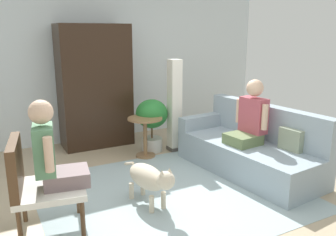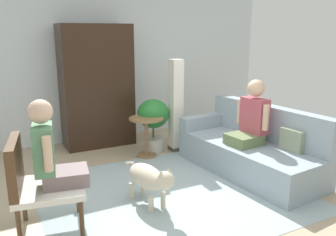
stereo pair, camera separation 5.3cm
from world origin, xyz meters
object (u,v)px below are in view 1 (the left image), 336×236
round_end_table (145,131)px  potted_plant (152,119)px  armchair (34,180)px  person_on_armchair (51,152)px  armoire_cabinet (95,86)px  person_on_couch (250,118)px  couch (250,149)px  column_lamp (175,106)px  dog (149,178)px

round_end_table → potted_plant: 0.31m
armchair → round_end_table: armchair is taller
person_on_armchair → potted_plant: size_ratio=0.98×
armchair → potted_plant: (2.00, 1.65, -0.02)m
armchair → armoire_cabinet: armoire_cabinet is taller
armchair → person_on_couch: (2.79, 0.24, 0.22)m
couch → potted_plant: 1.64m
column_lamp → person_on_armchair: bearing=-144.7°
couch → armchair: size_ratio=2.26×
column_lamp → potted_plant: bearing=156.9°
person_on_couch → person_on_armchair: (-2.63, -0.26, 0.04)m
couch → armchair: 2.87m
dog → armoire_cabinet: bearing=86.8°
person_on_couch → round_end_table: bearing=129.3°
armchair → potted_plant: size_ratio=1.11×
armchair → armoire_cabinet: 2.77m
couch → person_on_couch: size_ratio=2.49×
couch → person_on_couch: person_on_couch is taller
person_on_couch → armoire_cabinet: armoire_cabinet is taller
column_lamp → round_end_table: bearing=-174.4°
column_lamp → armoire_cabinet: size_ratio=0.73×
person_on_armchair → round_end_table: (1.63, 1.48, -0.39)m
dog → armoire_cabinet: (0.13, 2.40, 0.68)m
couch → potted_plant: couch is taller
couch → armoire_cabinet: size_ratio=1.06×
potted_plant → column_lamp: column_lamp is taller
round_end_table → potted_plant: size_ratio=0.73×
person_on_armchair → armoire_cabinet: size_ratio=0.41×
person_on_armchair → column_lamp: bearing=35.3°
potted_plant → armoire_cabinet: 1.12m
round_end_table → armoire_cabinet: armoire_cabinet is taller
person_on_armchair → round_end_table: size_ratio=1.35×
person_on_armchair → person_on_couch: bearing=5.7°
column_lamp → armoire_cabinet: (-1.02, 0.89, 0.28)m
person_on_armchair → dog: bearing=1.2°
dog → column_lamp: column_lamp is taller
round_end_table → armoire_cabinet: (-0.48, 0.94, 0.59)m
couch → round_end_table: couch is taller
dog → potted_plant: size_ratio=1.07×
couch → person_on_armchair: bearing=-173.7°
round_end_table → dog: bearing=-112.8°
armchair → armoire_cabinet: (1.32, 2.40, 0.46)m
round_end_table → potted_plant: potted_plant is taller
person_on_couch → person_on_armchair: person_on_armchair is taller
potted_plant → couch: bearing=-58.8°
column_lamp → couch: bearing=-68.0°
round_end_table → column_lamp: bearing=5.6°
person_on_armchair → dog: person_on_armchair is taller
person_on_couch → round_end_table: person_on_couch is taller
person_on_couch → armoire_cabinet: (-1.48, 2.16, 0.24)m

